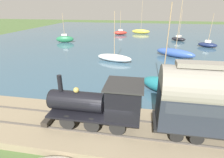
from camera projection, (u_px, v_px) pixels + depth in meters
The scene contains 12 objects.
ground_plane at pixel (112, 134), 11.55m from camera, with size 200.00×200.00×0.00m, color #476033.
harbor_water at pixel (138, 35), 50.58m from camera, with size 80.00×80.00×0.01m.
rail_embankment at pixel (113, 130), 11.52m from camera, with size 5.13×56.00×0.63m.
steam_locomotive at pixel (102, 102), 10.83m from camera, with size 2.31×6.31×3.27m.
sailboat_yellow at pixel (141, 31), 53.51m from camera, with size 1.69×5.47×9.47m.
sailboat_white at pixel (114, 58), 26.55m from camera, with size 2.96×5.72×7.20m.
sailboat_teal at pixel (162, 85), 16.89m from camera, with size 3.66×4.42×8.11m.
sailboat_green at pixel (65, 39), 40.53m from camera, with size 2.04×4.17×6.40m.
sailboat_red at pixel (120, 33), 51.60m from camera, with size 2.64×4.29×6.67m.
sailboat_black at pixel (178, 39), 42.51m from camera, with size 3.27×3.81×7.19m.
sailboat_navy at pixel (208, 44), 35.87m from camera, with size 3.23×4.05×6.55m.
sailboat_blue at pixel (175, 53), 28.78m from camera, with size 4.53×6.37×8.78m.
Camera 1 is at (-9.12, -1.56, 7.80)m, focal length 28.00 mm.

